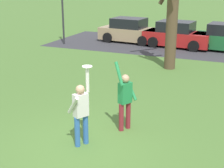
% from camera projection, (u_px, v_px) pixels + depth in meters
% --- Properties ---
extents(ground_plane, '(120.00, 120.00, 0.00)m').
position_uv_depth(ground_plane, '(81.00, 145.00, 8.65)').
color(ground_plane, '#4C7533').
extents(person_catcher, '(0.52, 0.59, 2.08)m').
position_uv_depth(person_catcher, '(81.00, 110.00, 8.38)').
color(person_catcher, '#3366B7').
rests_on(person_catcher, ground_plane).
extents(person_defender, '(0.61, 0.66, 2.04)m').
position_uv_depth(person_defender, '(125.00, 97.00, 9.26)').
color(person_defender, maroon).
rests_on(person_defender, ground_plane).
extents(frisbee_disc, '(0.26, 0.26, 0.02)m').
position_uv_depth(frisbee_disc, '(87.00, 66.00, 8.17)').
color(frisbee_disc, white).
rests_on(frisbee_disc, person_catcher).
extents(parked_car_tan, '(4.26, 2.36, 1.59)m').
position_uv_depth(parked_car_tan, '(130.00, 31.00, 22.06)').
color(parked_car_tan, tan).
rests_on(parked_car_tan, ground_plane).
extents(parked_car_red, '(4.26, 2.36, 1.59)m').
position_uv_depth(parked_car_red, '(177.00, 35.00, 20.52)').
color(parked_car_red, red).
rests_on(parked_car_red, ground_plane).
extents(parking_strip, '(19.42, 6.40, 0.01)m').
position_uv_depth(parking_strip, '(203.00, 48.00, 20.26)').
color(parking_strip, '#38383D').
rests_on(parking_strip, ground_plane).
extents(bare_tree_tall, '(1.87, 1.99, 5.96)m').
position_uv_depth(bare_tree_tall, '(173.00, 2.00, 14.95)').
color(bare_tree_tall, brown).
rests_on(bare_tree_tall, ground_plane).
extents(lamppost_by_lot, '(0.28, 0.28, 4.26)m').
position_uv_depth(lamppost_by_lot, '(62.00, 3.00, 20.84)').
color(lamppost_by_lot, '#2D2D33').
rests_on(lamppost_by_lot, ground_plane).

